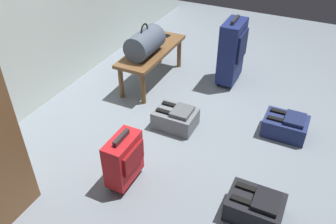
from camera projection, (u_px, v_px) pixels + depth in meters
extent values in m
plane|color=slate|center=(195.00, 128.00, 3.26)|extent=(6.60, 6.60, 0.00)
cube|color=brown|center=(152.00, 51.00, 3.75)|extent=(1.00, 0.36, 0.04)
cylinder|color=brown|center=(143.00, 88.00, 3.50)|extent=(0.05, 0.05, 0.35)
cylinder|color=brown|center=(179.00, 53.00, 4.14)|extent=(0.05, 0.05, 0.35)
cylinder|color=brown|center=(121.00, 82.00, 3.59)|extent=(0.05, 0.05, 0.35)
cylinder|color=brown|center=(160.00, 49.00, 4.23)|extent=(0.05, 0.05, 0.35)
cylinder|color=#475160|center=(145.00, 43.00, 3.56)|extent=(0.44, 0.26, 0.26)
torus|color=black|center=(144.00, 30.00, 3.48)|extent=(0.14, 0.02, 0.14)
cube|color=black|center=(164.00, 35.00, 4.03)|extent=(0.07, 0.14, 0.01)
cube|color=black|center=(164.00, 35.00, 4.03)|extent=(0.06, 0.13, 0.00)
cube|color=navy|center=(232.00, 51.00, 3.73)|extent=(0.39, 0.19, 0.65)
cube|color=#11183E|center=(242.00, 46.00, 3.64)|extent=(0.31, 0.02, 0.29)
cube|color=#262628|center=(235.00, 20.00, 3.52)|extent=(0.22, 0.03, 0.04)
cylinder|color=black|center=(219.00, 84.00, 3.86)|extent=(0.02, 0.05, 0.05)
cylinder|color=black|center=(226.00, 73.00, 4.06)|extent=(0.02, 0.05, 0.05)
cube|color=red|center=(123.00, 159.00, 2.58)|extent=(0.32, 0.16, 0.37)
cube|color=maroon|center=(134.00, 158.00, 2.52)|extent=(0.26, 0.02, 0.17)
cube|color=#262628|center=(121.00, 138.00, 2.46)|extent=(0.18, 0.03, 0.04)
cylinder|color=black|center=(111.00, 186.00, 2.64)|extent=(0.02, 0.05, 0.05)
cylinder|color=black|center=(127.00, 167.00, 2.80)|extent=(0.02, 0.05, 0.05)
cube|color=slate|center=(175.00, 119.00, 3.23)|extent=(0.28, 0.38, 0.17)
cube|color=#515559|center=(182.00, 111.00, 3.15)|extent=(0.21, 0.17, 0.04)
cube|color=black|center=(166.00, 112.00, 3.16)|extent=(0.04, 0.19, 0.02)
cube|color=black|center=(172.00, 105.00, 3.25)|extent=(0.04, 0.19, 0.02)
cube|color=black|center=(255.00, 207.00, 2.40)|extent=(0.28, 0.38, 0.17)
cube|color=black|center=(267.00, 201.00, 2.32)|extent=(0.21, 0.17, 0.04)
cube|color=black|center=(244.00, 201.00, 2.32)|extent=(0.04, 0.19, 0.02)
cube|color=black|center=(249.00, 189.00, 2.42)|extent=(0.04, 0.19, 0.02)
cube|color=navy|center=(285.00, 126.00, 3.14)|extent=(0.28, 0.38, 0.17)
cube|color=#182045|center=(295.00, 119.00, 3.06)|extent=(0.21, 0.17, 0.04)
cube|color=black|center=(278.00, 120.00, 3.06)|extent=(0.04, 0.19, 0.02)
cube|color=black|center=(281.00, 112.00, 3.15)|extent=(0.04, 0.19, 0.02)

